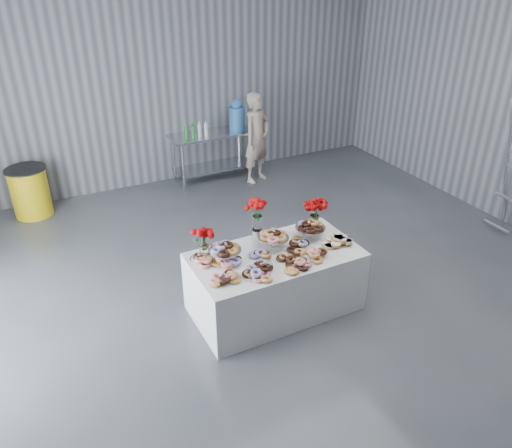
% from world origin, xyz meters
% --- Properties ---
extents(ground, '(9.00, 9.00, 0.00)m').
position_xyz_m(ground, '(0.00, 0.00, 0.00)').
color(ground, '#3D4045').
rests_on(ground, ground).
extents(room_walls, '(8.04, 9.04, 4.02)m').
position_xyz_m(room_walls, '(-0.27, 0.07, 2.64)').
color(room_walls, gray).
rests_on(room_walls, ground).
extents(display_table, '(1.91, 1.02, 0.75)m').
position_xyz_m(display_table, '(-0.26, 0.25, 0.38)').
color(display_table, white).
rests_on(display_table, ground).
extents(prep_table, '(1.50, 0.60, 0.90)m').
position_xyz_m(prep_table, '(0.54, 4.10, 0.62)').
color(prep_table, silver).
rests_on(prep_table, ground).
extents(donut_mounds, '(1.81, 0.82, 0.09)m').
position_xyz_m(donut_mounds, '(-0.26, 0.20, 0.80)').
color(donut_mounds, '#E3A753').
rests_on(donut_mounds, display_table).
extents(cake_stand_left, '(0.36, 0.36, 0.17)m').
position_xyz_m(cake_stand_left, '(-0.81, 0.40, 0.89)').
color(cake_stand_left, silver).
rests_on(cake_stand_left, display_table).
extents(cake_stand_mid, '(0.36, 0.36, 0.17)m').
position_xyz_m(cake_stand_mid, '(-0.21, 0.40, 0.89)').
color(cake_stand_mid, silver).
rests_on(cake_stand_mid, display_table).
extents(cake_stand_right, '(0.36, 0.36, 0.17)m').
position_xyz_m(cake_stand_right, '(0.29, 0.41, 0.89)').
color(cake_stand_right, silver).
rests_on(cake_stand_right, display_table).
extents(danish_pile, '(0.48, 0.48, 0.11)m').
position_xyz_m(danish_pile, '(0.49, 0.11, 0.81)').
color(danish_pile, white).
rests_on(danish_pile, display_table).
extents(bouquet_left, '(0.26, 0.26, 0.42)m').
position_xyz_m(bouquet_left, '(-1.01, 0.50, 1.05)').
color(bouquet_left, white).
rests_on(bouquet_left, display_table).
extents(bouquet_right, '(0.26, 0.26, 0.42)m').
position_xyz_m(bouquet_right, '(0.44, 0.56, 1.05)').
color(bouquet_right, white).
rests_on(bouquet_right, display_table).
extents(bouquet_center, '(0.26, 0.26, 0.57)m').
position_xyz_m(bouquet_center, '(-0.31, 0.60, 1.13)').
color(bouquet_center, silver).
rests_on(bouquet_center, display_table).
extents(water_jug, '(0.28, 0.28, 0.55)m').
position_xyz_m(water_jug, '(1.04, 4.10, 1.15)').
color(water_jug, '#3F8BD8').
rests_on(water_jug, prep_table).
extents(drink_bottles, '(0.54, 0.08, 0.27)m').
position_xyz_m(drink_bottles, '(0.22, 4.00, 1.04)').
color(drink_bottles, '#268C33').
rests_on(drink_bottles, prep_table).
extents(person, '(0.69, 0.59, 1.61)m').
position_xyz_m(person, '(1.26, 3.74, 0.80)').
color(person, '#CC8C93').
rests_on(person, ground).
extents(trash_barrel, '(0.62, 0.62, 0.79)m').
position_xyz_m(trash_barrel, '(-2.57, 4.10, 0.40)').
color(trash_barrel, yellow).
rests_on(trash_barrel, ground).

